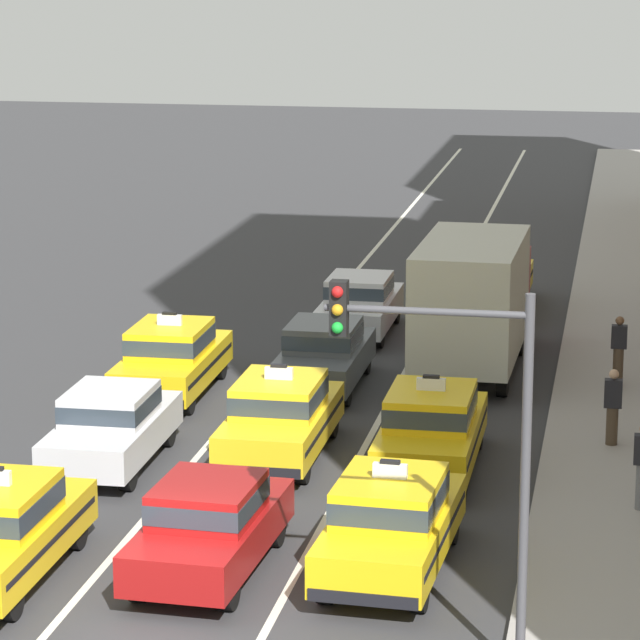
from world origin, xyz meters
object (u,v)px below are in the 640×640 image
at_px(taxi_right_fourth, 495,278).
at_px(pedestrian_by_storefront, 613,407).
at_px(taxi_left_third, 172,357).
at_px(taxi_right_second, 431,427).
at_px(traffic_light_pole, 456,411).
at_px(sedan_center_fourth, 360,303).
at_px(taxi_center_second, 280,416).
at_px(taxi_right_nearest, 391,522).
at_px(sedan_center_nearest, 209,524).
at_px(sedan_left_second, 111,424).
at_px(pedestrian_near_crosswalk, 619,351).
at_px(sedan_center_third, 324,353).
at_px(box_truck_right_third, 474,297).

height_order(taxi_right_fourth, pedestrian_by_storefront, taxi_right_fourth).
relative_size(taxi_left_third, taxi_right_fourth, 1.00).
distance_m(taxi_right_second, traffic_light_pole, 9.49).
height_order(sedan_center_fourth, taxi_right_second, taxi_right_second).
bearing_deg(taxi_right_fourth, sedan_center_fourth, -130.64).
distance_m(taxi_left_third, sedan_center_fourth, 7.43).
relative_size(taxi_center_second, sedan_center_fourth, 1.06).
height_order(taxi_right_nearest, taxi_right_fourth, same).
relative_size(sedan_center_nearest, taxi_center_second, 0.96).
bearing_deg(sedan_left_second, taxi_left_third, 92.76).
xyz_separation_m(taxi_right_second, pedestrian_by_storefront, (3.46, 1.91, 0.07)).
relative_size(taxi_right_fourth, pedestrian_near_crosswalk, 2.78).
bearing_deg(traffic_light_pole, sedan_center_fourth, 102.96).
distance_m(sedan_center_third, taxi_right_nearest, 11.48).
distance_m(taxi_left_third, sedan_center_third, 3.52).
height_order(pedestrian_near_crosswalk, pedestrian_by_storefront, pedestrian_near_crosswalk).
relative_size(sedan_center_third, sedan_center_fourth, 1.00).
xyz_separation_m(box_truck_right_third, taxi_right_fourth, (-0.05, 6.80, -0.90)).
bearing_deg(taxi_center_second, sedan_center_nearest, -88.66).
height_order(sedan_center_nearest, sedan_center_fourth, same).
xyz_separation_m(sedan_center_nearest, taxi_right_second, (2.91, 5.99, 0.03)).
bearing_deg(taxi_right_second, pedestrian_near_crosswalk, 61.34).
bearing_deg(traffic_light_pole, sedan_center_nearest, 145.68).
height_order(taxi_left_third, pedestrian_by_storefront, taxi_left_third).
xyz_separation_m(box_truck_right_third, pedestrian_by_storefront, (3.40, -6.15, -0.83)).
xyz_separation_m(sedan_center_fourth, pedestrian_near_crosswalk, (6.75, -4.64, 0.14)).
distance_m(sedan_center_nearest, taxi_center_second, 6.25).
bearing_deg(taxi_left_third, sedan_center_fourth, 64.12).
height_order(sedan_left_second, taxi_left_third, taxi_left_third).
bearing_deg(box_truck_right_third, taxi_center_second, -111.80).
bearing_deg(sedan_center_nearest, sedan_center_third, 91.25).
distance_m(sedan_center_nearest, taxi_right_nearest, 2.96).
relative_size(taxi_center_second, pedestrian_by_storefront, 2.90).
height_order(box_truck_right_third, traffic_light_pole, traffic_light_pole).
height_order(taxi_left_third, sedan_center_third, taxi_left_third).
bearing_deg(taxi_center_second, pedestrian_by_storefront, 14.20).
bearing_deg(pedestrian_by_storefront, taxi_right_fourth, 104.88).
height_order(sedan_left_second, box_truck_right_third, box_truck_right_third).
relative_size(taxi_center_second, taxi_right_nearest, 0.98).
distance_m(sedan_center_third, taxi_right_second, 6.45).
bearing_deg(taxi_right_nearest, sedan_center_third, 105.97).
distance_m(taxi_left_third, box_truck_right_third, 7.54).
bearing_deg(sedan_center_nearest, sedan_left_second, 122.77).
distance_m(taxi_right_nearest, traffic_light_pole, 4.77).
relative_size(sedan_left_second, pedestrian_by_storefront, 2.75).
distance_m(taxi_right_nearest, box_truck_right_third, 13.51).
bearing_deg(box_truck_right_third, sedan_left_second, -125.14).
xyz_separation_m(taxi_right_nearest, taxi_right_second, (0.01, 5.42, 0.00)).
bearing_deg(pedestrian_by_storefront, box_truck_right_third, 118.88).
bearing_deg(pedestrian_near_crosswalk, traffic_light_pole, -97.97).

